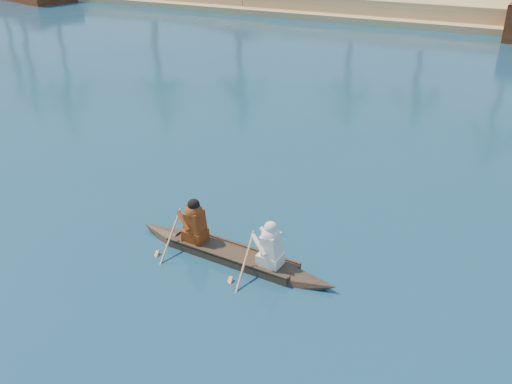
% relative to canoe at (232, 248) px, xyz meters
% --- Properties ---
extents(ground, '(160.00, 160.00, 0.00)m').
position_rel_canoe_xyz_m(ground, '(-8.00, 4.00, -0.25)').
color(ground, '#0B3249').
rests_on(ground, ground).
extents(canoe, '(4.78, 1.10, 1.31)m').
position_rel_canoe_xyz_m(canoe, '(0.00, 0.00, 0.00)').
color(canoe, '#3C2E20').
rests_on(canoe, ground).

